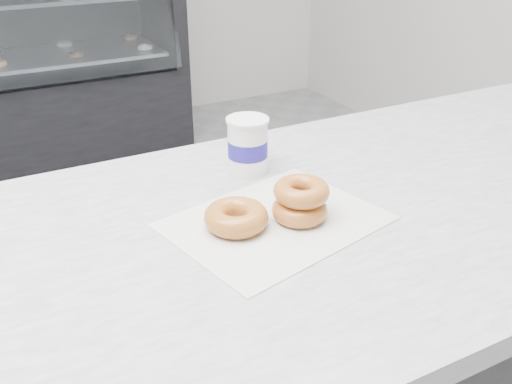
{
  "coord_description": "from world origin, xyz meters",
  "views": [
    {
      "loc": [
        0.02,
        -1.32,
        1.39
      ],
      "look_at": [
        0.43,
        -0.54,
        0.93
      ],
      "focal_mm": 40.0,
      "sensor_mm": 36.0,
      "label": 1
    }
  ],
  "objects": [
    {
      "name": "donut_single",
      "position": [
        0.37,
        -0.59,
        0.92
      ],
      "size": [
        0.14,
        0.14,
        0.04
      ],
      "primitive_type": "torus",
      "rotation": [
        0.0,
        0.0,
        0.33
      ],
      "color": "#B57531",
      "rests_on": "wax_paper"
    },
    {
      "name": "wax_paper",
      "position": [
        0.44,
        -0.6,
        0.9
      ],
      "size": [
        0.39,
        0.33,
        0.0
      ],
      "primitive_type": "cube",
      "rotation": [
        0.0,
        0.0,
        0.23
      ],
      "color": "silver",
      "rests_on": "counter"
    },
    {
      "name": "donut_stack",
      "position": [
        0.48,
        -0.61,
        0.93
      ],
      "size": [
        0.13,
        0.13,
        0.07
      ],
      "color": "#B57531",
      "rests_on": "wax_paper"
    },
    {
      "name": "coffee_cup",
      "position": [
        0.49,
        -0.4,
        0.96
      ],
      "size": [
        0.09,
        0.09,
        0.11
      ],
      "rotation": [
        0.0,
        0.0,
        0.17
      ],
      "color": "white",
      "rests_on": "counter"
    }
  ]
}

